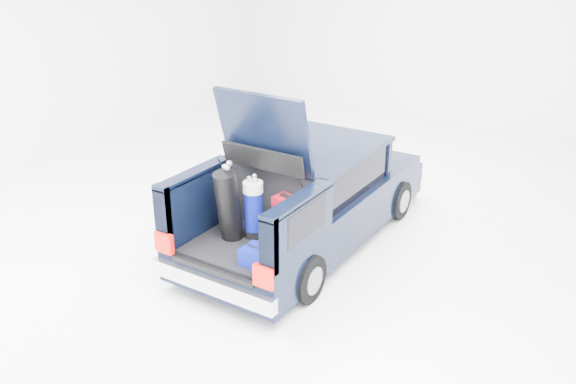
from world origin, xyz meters
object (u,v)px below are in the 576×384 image
Objects in this scene: red_suitcase at (288,219)px; blue_duffel at (261,258)px; car at (310,197)px; black_golf_bag at (228,206)px; blue_golf_bag at (254,209)px.

red_suitcase is 1.33× the size of blue_duffel.
black_golf_bag is (-0.27, -1.57, 0.40)m from car.
car is at bearing 105.60° from blue_duffel.
red_suitcase is at bearing 24.88° from black_golf_bag.
red_suitcase is 0.59× the size of black_golf_bag.
black_golf_bag reaches higher than blue_golf_bag.
red_suitcase is at bearing -72.42° from car.
blue_golf_bag is 1.83× the size of blue_duffel.
blue_golf_bag is at bearing -92.37° from car.
blue_golf_bag reaches higher than blue_duffel.
red_suitcase is 0.77m from black_golf_bag.
black_golf_bag is at bearing 156.86° from blue_duffel.
car is 1.64m from black_golf_bag.
blue_golf_bag is 0.82m from blue_duffel.
blue_duffel is at bearing -59.85° from blue_golf_bag.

